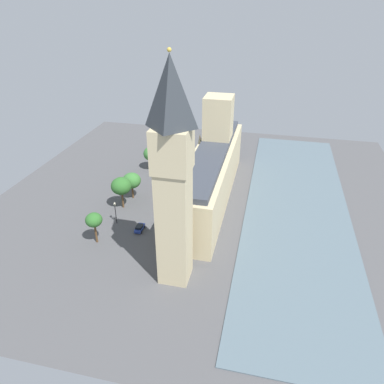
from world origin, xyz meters
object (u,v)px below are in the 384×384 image
(clock_tower, at_px, (173,177))
(plane_tree_far_end, at_px, (121,186))
(parliament_building, at_px, (212,170))
(street_lamp_slot_10, at_px, (115,209))
(car_blue_leading, at_px, (140,228))
(plane_tree_near_tower, at_px, (94,220))
(plane_tree_opposite_hall, at_px, (132,181))
(street_lamp_slot_11, at_px, (115,209))
(pedestrian_kerbside, at_px, (172,214))
(car_silver_under_trees, at_px, (162,202))
(car_black_trailing, at_px, (178,169))
(pedestrian_by_river_gate, at_px, (170,216))
(plane_tree_corner, at_px, (152,154))
(double_decker_bus_midblock, at_px, (169,178))

(clock_tower, height_order, plane_tree_far_end, clock_tower)
(parliament_building, xyz_separation_m, street_lamp_slot_10, (24.37, 21.36, -5.20))
(street_lamp_slot_10, bearing_deg, plane_tree_far_end, -82.23)
(clock_tower, xyz_separation_m, car_blue_leading, (14.87, -15.78, -25.40))
(plane_tree_near_tower, relative_size, plane_tree_opposite_hall, 1.02)
(plane_tree_near_tower, xyz_separation_m, street_lamp_slot_10, (-1.05, -10.49, -2.76))
(plane_tree_near_tower, distance_m, street_lamp_slot_11, 10.07)
(parliament_building, distance_m, pedestrian_kerbside, 19.47)
(car_silver_under_trees, height_order, street_lamp_slot_10, street_lamp_slot_10)
(plane_tree_near_tower, bearing_deg, street_lamp_slot_10, -95.71)
(street_lamp_slot_11, bearing_deg, clock_tower, 141.82)
(car_silver_under_trees, relative_size, street_lamp_slot_11, 0.62)
(car_black_trailing, bearing_deg, plane_tree_opposite_hall, -113.76)
(car_blue_leading, relative_size, pedestrian_by_river_gate, 2.69)
(car_blue_leading, height_order, plane_tree_opposite_hall, plane_tree_opposite_hall)
(plane_tree_corner, relative_size, street_lamp_slot_11, 1.29)
(street_lamp_slot_11, bearing_deg, car_blue_leading, 165.29)
(pedestrian_by_river_gate, bearing_deg, pedestrian_kerbside, 55.61)
(pedestrian_by_river_gate, bearing_deg, clock_tower, -101.31)
(car_black_trailing, relative_size, pedestrian_by_river_gate, 2.83)
(double_decker_bus_midblock, xyz_separation_m, plane_tree_corner, (9.58, -11.03, 3.58))
(parliament_building, bearing_deg, street_lamp_slot_11, 42.78)
(pedestrian_by_river_gate, height_order, plane_tree_near_tower, plane_tree_near_tower)
(car_black_trailing, xyz_separation_m, street_lamp_slot_10, (8.63, 37.09, 3.34))
(pedestrian_kerbside, xyz_separation_m, plane_tree_far_end, (16.06, -1.15, 6.85))
(parliament_building, relative_size, pedestrian_kerbside, 41.04)
(clock_tower, bearing_deg, plane_tree_corner, -66.40)
(car_silver_under_trees, height_order, street_lamp_slot_11, street_lamp_slot_11)
(clock_tower, bearing_deg, street_lamp_slot_11, -38.18)
(plane_tree_opposite_hall, bearing_deg, plane_tree_near_tower, 88.30)
(car_blue_leading, height_order, street_lamp_slot_11, street_lamp_slot_11)
(pedestrian_by_river_gate, relative_size, street_lamp_slot_10, 0.27)
(clock_tower, xyz_separation_m, car_black_trailing, (14.50, -55.70, -25.40))
(car_black_trailing, distance_m, plane_tree_opposite_hall, 25.09)
(clock_tower, bearing_deg, plane_tree_far_end, -47.58)
(double_decker_bus_midblock, distance_m, plane_tree_opposite_hall, 14.91)
(pedestrian_kerbside, bearing_deg, street_lamp_slot_10, -80.19)
(plane_tree_corner, bearing_deg, clock_tower, 113.60)
(street_lamp_slot_10, height_order, street_lamp_slot_11, street_lamp_slot_11)
(car_blue_leading, relative_size, pedestrian_kerbside, 2.84)
(clock_tower, distance_m, car_black_trailing, 62.92)
(clock_tower, bearing_deg, parliament_building, -91.78)
(clock_tower, xyz_separation_m, car_silver_under_trees, (13.12, -31.05, -25.40))
(plane_tree_opposite_hall, bearing_deg, double_decker_bus_midblock, -127.69)
(car_black_trailing, distance_m, street_lamp_slot_10, 38.22)
(car_silver_under_trees, height_order, pedestrian_by_river_gate, car_silver_under_trees)
(street_lamp_slot_10, bearing_deg, car_silver_under_trees, -128.84)
(plane_tree_opposite_hall, bearing_deg, pedestrian_kerbside, 153.71)
(pedestrian_by_river_gate, bearing_deg, plane_tree_near_tower, -166.50)
(car_black_trailing, bearing_deg, pedestrian_kerbside, -80.54)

